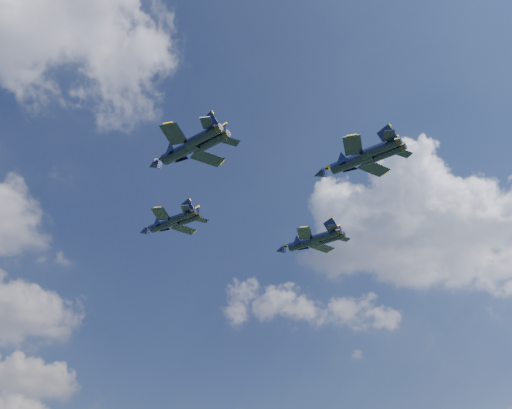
% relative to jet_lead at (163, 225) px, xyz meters
% --- Properties ---
extents(jet_lead, '(11.90, 16.29, 3.90)m').
position_rel_jet_lead_xyz_m(jet_lead, '(0.00, 0.00, 0.00)').
color(jet_lead, black).
extents(jet_left, '(12.96, 17.88, 4.23)m').
position_rel_jet_lead_xyz_m(jet_left, '(-9.10, -26.39, -1.81)').
color(jet_left, black).
extents(jet_right, '(12.66, 17.40, 4.15)m').
position_rel_jet_lead_xyz_m(jet_right, '(29.19, -8.81, -0.02)').
color(jet_right, black).
extents(jet_slot, '(12.98, 18.02, 4.27)m').
position_rel_jet_lead_xyz_m(jet_slot, '(17.69, -37.81, -0.44)').
color(jet_slot, black).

